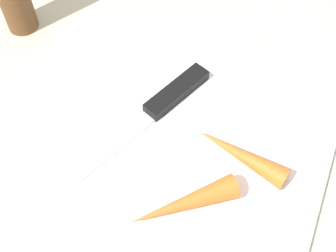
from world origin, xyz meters
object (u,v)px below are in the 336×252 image
(knife, at_px, (169,98))
(carrot_long, at_px, (183,204))
(carrot_short, at_px, (240,154))
(cutting_board, at_px, (168,129))

(knife, distance_m, carrot_long, 0.14)
(carrot_short, height_order, carrot_long, carrot_long)
(cutting_board, xyz_separation_m, carrot_short, (0.09, -0.01, 0.02))
(knife, bearing_deg, carrot_short, 88.18)
(carrot_short, xyz_separation_m, carrot_long, (-0.03, -0.08, 0.00))
(carrot_short, relative_size, carrot_long, 0.95)
(knife, bearing_deg, cutting_board, 43.18)
(carrot_long, bearing_deg, cutting_board, -102.17)
(knife, height_order, carrot_short, carrot_short)
(carrot_short, bearing_deg, knife, -12.06)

